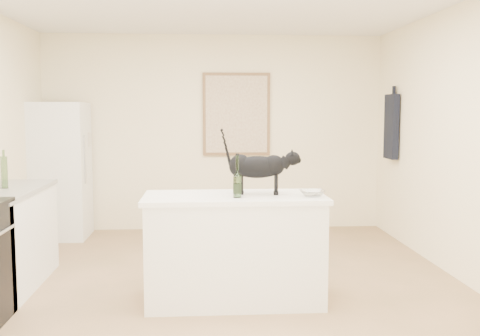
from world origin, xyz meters
name	(u,v)px	position (x,y,z in m)	size (l,w,h in m)	color
floor	(222,293)	(0.00, 0.00, 0.00)	(5.50, 5.50, 0.00)	#A57C57
wall_back	(214,133)	(0.00, 2.75, 1.30)	(4.50, 4.50, 0.00)	#FFF3C5
wall_front	(248,191)	(0.00, -2.75, 1.30)	(4.50, 4.50, 0.00)	#FFF3C5
wall_right	(476,144)	(2.25, 0.00, 1.30)	(5.50, 5.50, 0.00)	#FFF3C5
island_base	(234,251)	(0.10, -0.20, 0.43)	(1.44, 0.67, 0.86)	white
island_top	(234,197)	(0.10, -0.20, 0.88)	(1.50, 0.70, 0.04)	white
left_cabinets	(4,241)	(-1.95, 0.30, 0.43)	(0.60, 1.40, 0.86)	white
left_countertop	(2,191)	(-1.95, 0.30, 0.88)	(0.62, 1.44, 0.04)	gray
fridge	(60,170)	(-1.95, 2.35, 0.85)	(0.68, 0.68, 1.70)	white
artwork_frame	(236,114)	(0.30, 2.72, 1.55)	(0.90, 0.03, 1.10)	brown
artwork_canvas	(237,114)	(0.30, 2.70, 1.55)	(0.82, 0.00, 1.02)	beige
hanging_garment	(391,127)	(2.19, 2.05, 1.40)	(0.08, 0.34, 0.80)	black
black_cat	(257,170)	(0.30, -0.16, 1.10)	(0.58, 0.17, 0.41)	black
wine_bottle	(237,178)	(0.12, -0.33, 1.05)	(0.07, 0.07, 0.31)	#265020
glass_bowl	(312,193)	(0.73, -0.32, 0.93)	(0.21, 0.21, 0.05)	white
fridge_paper	(89,140)	(-1.60, 2.47, 1.23)	(0.01, 0.14, 0.18)	beige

